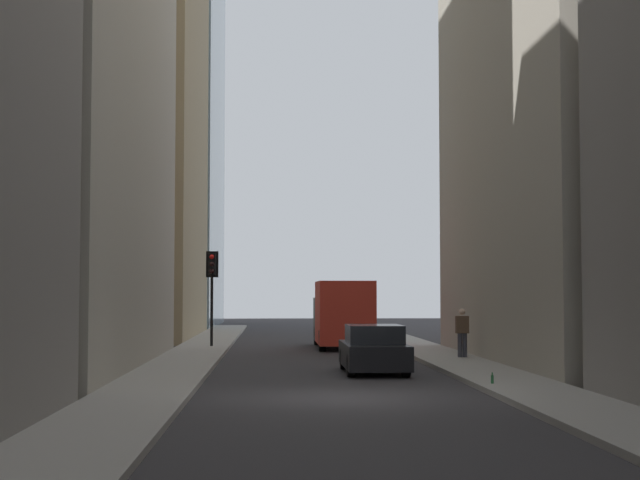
{
  "coord_description": "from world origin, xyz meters",
  "views": [
    {
      "loc": [
        -21.66,
        1.56,
        2.35
      ],
      "look_at": [
        15.65,
        -0.25,
        4.42
      ],
      "focal_mm": 53.85,
      "sensor_mm": 36.0,
      "label": 1
    }
  ],
  "objects": [
    {
      "name": "ground_plane",
      "position": [
        0.0,
        0.0,
        0.0
      ],
      "size": [
        135.0,
        135.0,
        0.0
      ],
      "primitive_type": "plane",
      "color": "#302D30"
    },
    {
      "name": "sidewalk_right",
      "position": [
        0.0,
        4.5,
        0.07
      ],
      "size": [
        90.0,
        2.2,
        0.14
      ],
      "primitive_type": "cube",
      "color": "gray",
      "rests_on": "ground_plane"
    },
    {
      "name": "sidewalk_left",
      "position": [
        0.0,
        -4.5,
        0.07
      ],
      "size": [
        90.0,
        2.2,
        0.14
      ],
      "primitive_type": "cube",
      "color": "gray",
      "rests_on": "ground_plane"
    },
    {
      "name": "building_right_far",
      "position": [
        29.11,
        10.59,
        13.93
      ],
      "size": [
        15.64,
        10.5,
        27.83
      ],
      "color": "#9E8966",
      "rests_on": "ground_plane"
    },
    {
      "name": "delivery_truck",
      "position": [
        19.43,
        -1.4,
        1.46
      ],
      "size": [
        6.46,
        2.25,
        2.84
      ],
      "color": "red",
      "rests_on": "ground_plane"
    },
    {
      "name": "sedan_black",
      "position": [
        6.65,
        -1.4,
        0.66
      ],
      "size": [
        4.3,
        1.78,
        1.42
      ],
      "color": "black",
      "rests_on": "ground_plane"
    },
    {
      "name": "traffic_light_midblock",
      "position": [
        18.79,
        4.15,
        3.06
      ],
      "size": [
        0.43,
        0.52,
        3.98
      ],
      "color": "black",
      "rests_on": "sidewalk_right"
    },
    {
      "name": "pedestrian",
      "position": [
        11.36,
        -4.97,
        1.05
      ],
      "size": [
        0.26,
        0.44,
        1.68
      ],
      "color": "#33333D",
      "rests_on": "sidewalk_left"
    },
    {
      "name": "discarded_bottle",
      "position": [
        1.73,
        -3.8,
        0.25
      ],
      "size": [
        0.07,
        0.07,
        0.27
      ],
      "color": "#236033",
      "rests_on": "sidewalk_left"
    }
  ]
}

